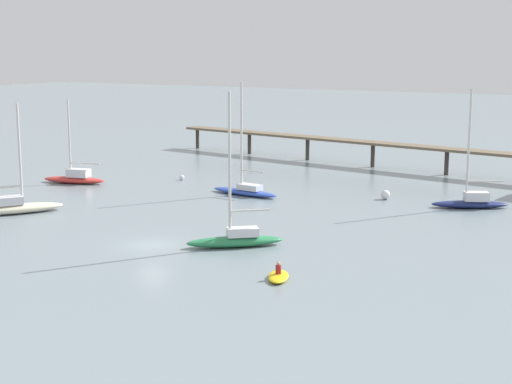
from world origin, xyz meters
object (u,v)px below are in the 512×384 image
(sailboat_green, at_px, (236,237))
(sailboat_cream, at_px, (17,206))
(mooring_buoy_far, at_px, (385,195))
(mooring_buoy_inner, at_px, (182,177))
(dinghy_yellow, at_px, (278,276))
(sailboat_navy, at_px, (471,200))
(sailboat_blue, at_px, (245,188))
(sailboat_red, at_px, (75,177))
(pier, at_px, (499,140))

(sailboat_green, relative_size, sailboat_cream, 1.18)
(mooring_buoy_far, xyz_separation_m, mooring_buoy_inner, (-23.38, -0.71, -0.17))
(dinghy_yellow, bearing_deg, mooring_buoy_inner, 134.43)
(sailboat_navy, xyz_separation_m, dinghy_yellow, (-4.69, -28.20, -0.50))
(sailboat_cream, height_order, mooring_buoy_inner, sailboat_cream)
(sailboat_blue, height_order, sailboat_navy, sailboat_blue)
(sailboat_navy, height_order, mooring_buoy_inner, sailboat_navy)
(sailboat_navy, bearing_deg, sailboat_red, -168.47)
(sailboat_red, relative_size, sailboat_cream, 0.93)
(sailboat_navy, bearing_deg, pier, 95.22)
(sailboat_blue, distance_m, mooring_buoy_inner, 11.38)
(dinghy_yellow, relative_size, mooring_buoy_inner, 5.71)
(sailboat_green, bearing_deg, pier, 75.90)
(sailboat_blue, distance_m, sailboat_green, 20.13)
(pier, distance_m, sailboat_blue, 29.04)
(sailboat_cream, relative_size, mooring_buoy_far, 10.75)
(dinghy_yellow, bearing_deg, pier, 85.88)
(sailboat_navy, bearing_deg, sailboat_cream, -146.69)
(sailboat_blue, bearing_deg, mooring_buoy_far, 20.76)
(sailboat_blue, height_order, dinghy_yellow, sailboat_blue)
(dinghy_yellow, distance_m, mooring_buoy_inner, 38.36)
(sailboat_navy, distance_m, mooring_buoy_far, 8.17)
(sailboat_blue, bearing_deg, pier, 47.50)
(sailboat_navy, xyz_separation_m, mooring_buoy_inner, (-31.55, -0.81, -0.43))
(sailboat_navy, relative_size, dinghy_yellow, 3.44)
(sailboat_cream, relative_size, sailboat_navy, 0.89)
(sailboat_blue, xyz_separation_m, sailboat_green, (9.69, -17.64, 0.05))
(sailboat_navy, relative_size, mooring_buoy_inner, 19.65)
(mooring_buoy_far, bearing_deg, sailboat_navy, 0.68)
(mooring_buoy_inner, bearing_deg, sailboat_green, -47.02)
(sailboat_cream, bearing_deg, dinghy_yellow, -11.33)
(pier, relative_size, mooring_buoy_far, 66.35)
(sailboat_green, bearing_deg, sailboat_red, 153.70)
(mooring_buoy_far, relative_size, mooring_buoy_inner, 1.63)
(pier, height_order, sailboat_blue, sailboat_blue)
(sailboat_cream, bearing_deg, mooring_buoy_inner, 83.53)
(sailboat_red, bearing_deg, mooring_buoy_far, 14.19)
(sailboat_cream, bearing_deg, sailboat_blue, 53.14)
(sailboat_cream, bearing_deg, sailboat_green, -0.62)
(sailboat_green, height_order, sailboat_cream, sailboat_green)
(sailboat_red, height_order, dinghy_yellow, sailboat_red)
(sailboat_cream, bearing_deg, sailboat_red, 114.12)
(mooring_buoy_far, bearing_deg, sailboat_red, -165.81)
(sailboat_navy, bearing_deg, mooring_buoy_far, -179.32)
(sailboat_blue, xyz_separation_m, sailboat_navy, (20.95, 4.94, 0.03))
(sailboat_cream, xyz_separation_m, mooring_buoy_far, (25.82, 22.24, -0.22))
(sailboat_green, xyz_separation_m, mooring_buoy_inner, (-20.29, 21.77, -0.45))
(sailboat_blue, bearing_deg, sailboat_cream, -126.86)
(sailboat_green, xyz_separation_m, mooring_buoy_far, (3.09, 22.48, -0.28))
(sailboat_blue, height_order, mooring_buoy_inner, sailboat_blue)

